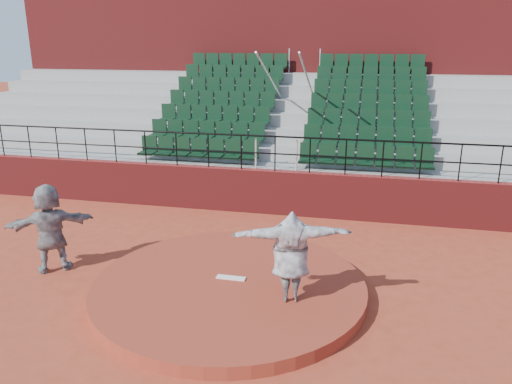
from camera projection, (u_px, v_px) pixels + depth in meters
The scene contains 9 objects.
ground at pixel (229, 293), 10.13m from camera, with size 90.00×90.00×0.00m, color #A23C24.
pitchers_mound at pixel (229, 287), 10.10m from camera, with size 5.50×5.50×0.25m, color maroon.
pitching_rubber at pixel (231, 278), 10.19m from camera, with size 0.60×0.15×0.03m, color white.
boundary_wall at pixel (275, 192), 14.61m from camera, with size 24.00×0.30×1.30m, color maroon.
wall_railing at pixel (275, 146), 14.20m from camera, with size 24.04×0.05×1.03m.
seating_deck at pixel (294, 141), 17.77m from camera, with size 24.00×5.97×4.63m.
press_box_facade at pixel (309, 74), 20.85m from camera, with size 24.00×3.00×7.10m, color maroon.
pitcher at pixel (291, 256), 9.13m from camera, with size 2.16×0.59×1.76m, color black.
fielder at pixel (50, 228), 10.88m from camera, with size 1.85×0.59×1.99m, color black.
Camera 1 is at (2.52, -8.75, 4.93)m, focal length 35.00 mm.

